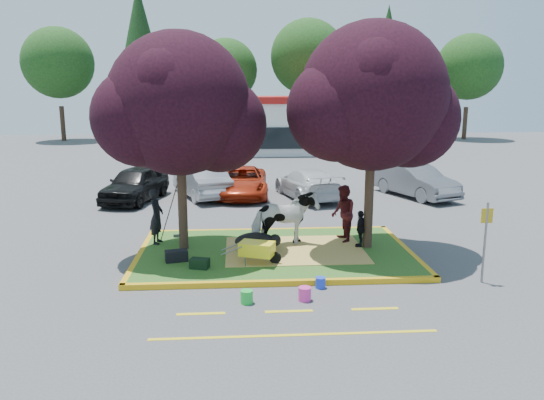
{
  "coord_description": "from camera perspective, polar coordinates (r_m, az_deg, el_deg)",
  "views": [
    {
      "loc": [
        -1.17,
        -15.47,
        4.98
      ],
      "look_at": [
        -0.06,
        0.5,
        1.62
      ],
      "focal_mm": 35.0,
      "sensor_mm": 36.0,
      "label": 1
    }
  ],
  "objects": [
    {
      "name": "sign_post",
      "position": [
        14.75,
        21.98,
        -3.47
      ],
      "size": [
        0.3,
        0.06,
        2.15
      ],
      "rotation": [
        0.0,
        0.0,
        -0.0
      ],
      "color": "slate",
      "rests_on": "ground"
    },
    {
      "name": "handler",
      "position": [
        17.19,
        -12.32,
        -1.73
      ],
      "size": [
        0.49,
        0.68,
        1.75
      ],
      "primitive_type": "imported",
      "rotation": [
        0.0,
        0.0,
        1.45
      ],
      "color": "black",
      "rests_on": "median_island"
    },
    {
      "name": "visitor_b",
      "position": [
        16.69,
        9.48,
        -3.07
      ],
      "size": [
        0.46,
        0.73,
        1.16
      ],
      "primitive_type": "imported",
      "rotation": [
        0.0,
        0.0,
        -1.86
      ],
      "color": "black",
      "rests_on": "median_island"
    },
    {
      "name": "fire_lane_stripe_a",
      "position": [
        12.35,
        -7.65,
        -12.03
      ],
      "size": [
        1.1,
        0.12,
        0.01
      ],
      "primitive_type": "cube",
      "color": "yellow",
      "rests_on": "ground"
    },
    {
      "name": "wheelbarrow",
      "position": [
        14.89,
        -1.6,
        -5.3
      ],
      "size": [
        1.69,
        0.86,
        0.64
      ],
      "rotation": [
        0.0,
        0.0,
        -0.36
      ],
      "color": "black",
      "rests_on": "median_island"
    },
    {
      "name": "calf",
      "position": [
        16.25,
        -1.82,
        -4.46
      ],
      "size": [
        1.41,
        1.09,
        0.54
      ],
      "primitive_type": "ellipsoid",
      "rotation": [
        0.0,
        0.0,
        0.35
      ],
      "color": "black",
      "rests_on": "median_island"
    },
    {
      "name": "fire_lane_long",
      "position": [
        11.29,
        2.46,
        -14.31
      ],
      "size": [
        6.0,
        0.1,
        0.01
      ],
      "primitive_type": "cube",
      "color": "yellow",
      "rests_on": "ground"
    },
    {
      "name": "bucket_blue",
      "position": [
        13.73,
        5.23,
        -8.85
      ],
      "size": [
        0.28,
        0.28,
        0.28
      ],
      "primitive_type": "cylinder",
      "rotation": [
        0.0,
        0.0,
        -0.07
      ],
      "color": "blue",
      "rests_on": "ground"
    },
    {
      "name": "median_island",
      "position": [
        16.27,
        0.35,
        -5.7
      ],
      "size": [
        8.0,
        5.0,
        0.15
      ],
      "primitive_type": "cube",
      "color": "#24551A",
      "rests_on": "ground"
    },
    {
      "name": "gear_bag_dark",
      "position": [
        15.46,
        -10.25,
        -5.93
      ],
      "size": [
        0.69,
        0.48,
        0.32
      ],
      "primitive_type": "cube",
      "rotation": [
        0.0,
        0.0,
        0.24
      ],
      "color": "black",
      "rests_on": "median_island"
    },
    {
      "name": "curb_near",
      "position": [
        13.84,
        1.16,
        -8.91
      ],
      "size": [
        8.3,
        0.16,
        0.15
      ],
      "primitive_type": "cube",
      "color": "gold",
      "rests_on": "ground"
    },
    {
      "name": "curb_right",
      "position": [
        17.06,
        14.21,
        -5.24
      ],
      "size": [
        0.16,
        5.3,
        0.15
      ],
      "primitive_type": "cube",
      "color": "gold",
      "rests_on": "ground"
    },
    {
      "name": "retail_building",
      "position": [
        43.65,
        0.22,
        8.26
      ],
      "size": [
        20.4,
        8.4,
        4.4
      ],
      "color": "silver",
      "rests_on": "ground"
    },
    {
      "name": "curb_left",
      "position": [
        16.49,
        -14.01,
        -5.82
      ],
      "size": [
        0.16,
        5.3,
        0.15
      ],
      "primitive_type": "cube",
      "color": "gold",
      "rests_on": "ground"
    },
    {
      "name": "car_grey",
      "position": [
        25.73,
        15.18,
        2.0
      ],
      "size": [
        3.21,
        4.91,
        1.53
      ],
      "primitive_type": "imported",
      "rotation": [
        0.0,
        0.0,
        0.38
      ],
      "color": "slate",
      "rests_on": "ground"
    },
    {
      "name": "ground",
      "position": [
        16.29,
        0.35,
        -5.95
      ],
      "size": [
        90.0,
        90.0,
        0.0
      ],
      "primitive_type": "plane",
      "color": "#424244",
      "rests_on": "ground"
    },
    {
      "name": "treeline",
      "position": [
        53.2,
        -1.41,
        14.81
      ],
      "size": [
        46.58,
        7.8,
        14.63
      ],
      "color": "black",
      "rests_on": "ground"
    },
    {
      "name": "car_white",
      "position": [
        24.65,
        3.81,
        1.81
      ],
      "size": [
        3.0,
        5.12,
        1.39
      ],
      "primitive_type": "imported",
      "rotation": [
        0.0,
        0.0,
        3.37
      ],
      "color": "silver",
      "rests_on": "ground"
    },
    {
      "name": "bucket_green",
      "position": [
        12.76,
        -2.74,
        -10.37
      ],
      "size": [
        0.39,
        0.39,
        0.32
      ],
      "primitive_type": "cylinder",
      "rotation": [
        0.0,
        0.0,
        -0.43
      ],
      "color": "green",
      "rests_on": "ground"
    },
    {
      "name": "visitor_a",
      "position": [
        17.14,
        7.67,
        -1.45
      ],
      "size": [
        0.74,
        0.92,
        1.83
      ],
      "primitive_type": "imported",
      "rotation": [
        0.0,
        0.0,
        -1.52
      ],
      "color": "#451316",
      "rests_on": "median_island"
    },
    {
      "name": "straw_bedding",
      "position": [
        16.3,
        2.46,
        -5.38
      ],
      "size": [
        4.2,
        3.0,
        0.01
      ],
      "primitive_type": "cube",
      "color": "tan",
      "rests_on": "median_island"
    },
    {
      "name": "gear_bag_green",
      "position": [
        14.79,
        -7.79,
        -6.77
      ],
      "size": [
        0.58,
        0.44,
        0.27
      ],
      "primitive_type": "cube",
      "rotation": [
        0.0,
        0.0,
        -0.28
      ],
      "color": "black",
      "rests_on": "median_island"
    },
    {
      "name": "fire_lane_stripe_b",
      "position": [
        12.38,
        1.83,
        -11.87
      ],
      "size": [
        1.1,
        0.12,
        0.01
      ],
      "primitive_type": "cube",
      "color": "yellow",
      "rests_on": "ground"
    },
    {
      "name": "tree_purple_right",
      "position": [
        16.18,
        10.86,
        10.16
      ],
      "size": [
        5.3,
        4.4,
        6.82
      ],
      "color": "black",
      "rests_on": "median_island"
    },
    {
      "name": "car_black",
      "position": [
        24.69,
        -14.51,
        1.68
      ],
      "size": [
        2.88,
        4.92,
        1.57
      ],
      "primitive_type": "imported",
      "rotation": [
        0.0,
        0.0,
        -0.24
      ],
      "color": "black",
      "rests_on": "ground"
    },
    {
      "name": "car_red",
      "position": [
        25.03,
        -3.19,
        1.96
      ],
      "size": [
        2.44,
        5.03,
        1.38
      ],
      "primitive_type": "imported",
      "rotation": [
        0.0,
        0.0,
        -0.03
      ],
      "color": "#A6270D",
      "rests_on": "ground"
    },
    {
      "name": "fire_lane_stripe_c",
      "position": [
        12.72,
        11.01,
        -11.41
      ],
      "size": [
        1.1,
        0.12,
        0.01
      ],
      "primitive_type": "cube",
      "color": "yellow",
      "rests_on": "ground"
    },
    {
      "name": "bucket_pink",
      "position": [
        12.92,
        3.54,
        -10.05
      ],
      "size": [
        0.36,
        0.36,
        0.33
      ],
      "primitive_type": "cylinder",
      "rotation": [
        0.0,
        0.0,
        0.16
      ],
      "color": "#DF3199",
      "rests_on": "ground"
    },
    {
      "name": "cow",
      "position": [
        16.5,
        1.35,
        -2.07
      ],
      "size": [
        2.22,
        1.48,
        1.72
      ],
      "primitive_type": "imported",
      "rotation": [
        0.0,
        0.0,
        1.86
      ],
      "color": "white",
      "rests_on": "median_island"
    },
    {
      "name": "curb_far",
      "position": [
        18.74,
        -0.24,
        -3.32
      ],
      "size": [
        8.3,
        0.16,
        0.15
      ],
      "primitive_type": "cube",
      "color": "gold",
      "rests_on": "ground"
    },
    {
      "name": "car_silver",
      "position": [
        25.06,
        -7.62,
        2.05
      ],
      "size": [
        3.12,
        4.88,
        1.52
      ],
      "primitive_type": "imported",
      "rotation": [
        0.0,
        0.0,
        3.5
      ],
      "color": "gray",
      "rests_on": "ground"
    },
    {
      "name": "tree_purple_left",
      "position": [
        15.95,
        -9.89,
        9.45
      ],
      "size": [
        5.06,
        4.2,
        6.51
      ],
      "color": "black",
      "rests_on": "median_island"
    }
  ]
}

